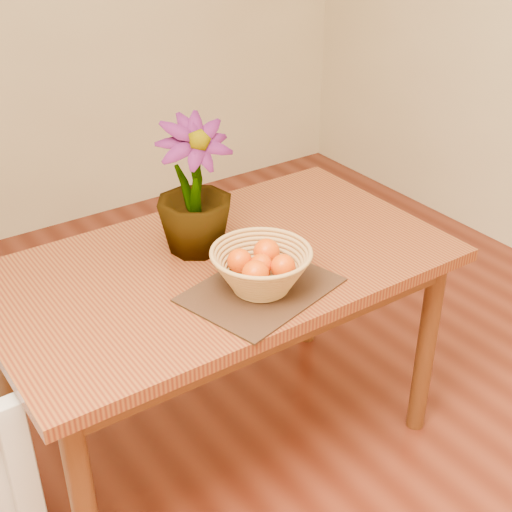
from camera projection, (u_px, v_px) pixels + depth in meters
floor at (275, 497)px, 2.32m from camera, size 4.50×4.50×0.00m
table at (221, 285)px, 2.20m from camera, size 1.40×0.80×0.75m
placemat at (261, 290)px, 2.01m from camera, size 0.48×0.40×0.01m
wicker_basket at (261, 271)px, 1.98m from camera, size 0.29×0.29×0.12m
orange_pile at (261, 263)px, 1.97m from camera, size 0.17×0.16×0.08m
potted_plant at (194, 187)px, 2.12m from camera, size 0.26×0.26×0.42m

